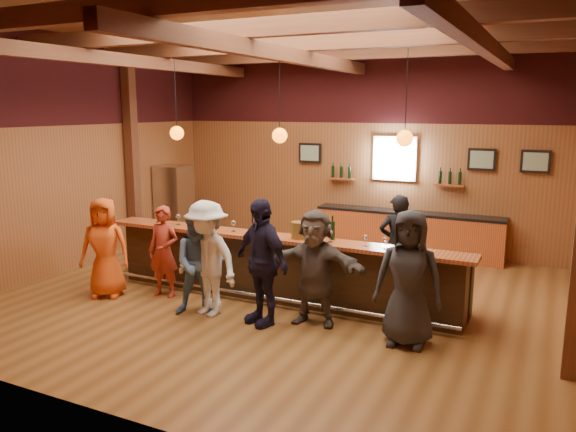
{
  "coord_description": "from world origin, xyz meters",
  "views": [
    {
      "loc": [
        4.02,
        -7.99,
        3.14
      ],
      "look_at": [
        0.0,
        0.3,
        1.35
      ],
      "focal_mm": 35.0,
      "sensor_mm": 36.0,
      "label": 1
    }
  ],
  "objects_px": {
    "customer_orange": "(105,248)",
    "customer_brown": "(315,267)",
    "ice_bucket": "(299,230)",
    "bottle_a": "(317,230)",
    "stainless_fridge": "(175,204)",
    "back_bar_cabinet": "(407,233)",
    "customer_redvest": "(164,252)",
    "customer_white": "(207,259)",
    "customer_denim": "(199,263)",
    "customer_dark": "(409,278)",
    "customer_navy": "(261,262)",
    "bar_counter": "(285,266)",
    "bartender": "(397,244)"
  },
  "relations": [
    {
      "from": "bar_counter",
      "to": "customer_white",
      "type": "bearing_deg",
      "value": -117.82
    },
    {
      "from": "customer_navy",
      "to": "customer_brown",
      "type": "xyz_separation_m",
      "value": [
        0.71,
        0.32,
        -0.08
      ]
    },
    {
      "from": "bar_counter",
      "to": "customer_denim",
      "type": "bearing_deg",
      "value": -122.63
    },
    {
      "from": "customer_white",
      "to": "customer_brown",
      "type": "distance_m",
      "value": 1.65
    },
    {
      "from": "back_bar_cabinet",
      "to": "customer_orange",
      "type": "xyz_separation_m",
      "value": [
        -3.89,
        -4.88,
        0.36
      ]
    },
    {
      "from": "customer_white",
      "to": "back_bar_cabinet",
      "type": "bearing_deg",
      "value": 80.8
    },
    {
      "from": "customer_brown",
      "to": "bottle_a",
      "type": "height_order",
      "value": "customer_brown"
    },
    {
      "from": "customer_brown",
      "to": "bar_counter",
      "type": "bearing_deg",
      "value": 130.69
    },
    {
      "from": "customer_redvest",
      "to": "ice_bucket",
      "type": "height_order",
      "value": "customer_redvest"
    },
    {
      "from": "customer_brown",
      "to": "customer_denim",
      "type": "bearing_deg",
      "value": -172.71
    },
    {
      "from": "customer_white",
      "to": "customer_redvest",
      "type": "bearing_deg",
      "value": 171.96
    },
    {
      "from": "customer_denim",
      "to": "ice_bucket",
      "type": "xyz_separation_m",
      "value": [
        1.23,
        0.96,
        0.44
      ]
    },
    {
      "from": "customer_orange",
      "to": "bar_counter",
      "type": "bearing_deg",
      "value": 1.27
    },
    {
      "from": "customer_dark",
      "to": "bartender",
      "type": "distance_m",
      "value": 2.15
    },
    {
      "from": "customer_redvest",
      "to": "ice_bucket",
      "type": "xyz_separation_m",
      "value": [
        2.23,
        0.55,
        0.47
      ]
    },
    {
      "from": "customer_denim",
      "to": "bartender",
      "type": "distance_m",
      "value": 3.35
    },
    {
      "from": "customer_redvest",
      "to": "customer_brown",
      "type": "relative_size",
      "value": 0.9
    },
    {
      "from": "bar_counter",
      "to": "customer_denim",
      "type": "relative_size",
      "value": 3.92
    },
    {
      "from": "customer_navy",
      "to": "bartender",
      "type": "bearing_deg",
      "value": 81.61
    },
    {
      "from": "stainless_fridge",
      "to": "customer_dark",
      "type": "height_order",
      "value": "customer_dark"
    },
    {
      "from": "back_bar_cabinet",
      "to": "stainless_fridge",
      "type": "distance_m",
      "value": 5.43
    },
    {
      "from": "bar_counter",
      "to": "customer_navy",
      "type": "bearing_deg",
      "value": -79.76
    },
    {
      "from": "stainless_fridge",
      "to": "ice_bucket",
      "type": "distance_m",
      "value": 5.32
    },
    {
      "from": "customer_denim",
      "to": "customer_redvest",
      "type": "bearing_deg",
      "value": 125.25
    },
    {
      "from": "ice_bucket",
      "to": "bottle_a",
      "type": "distance_m",
      "value": 0.29
    },
    {
      "from": "customer_orange",
      "to": "customer_brown",
      "type": "height_order",
      "value": "customer_brown"
    },
    {
      "from": "back_bar_cabinet",
      "to": "customer_redvest",
      "type": "distance_m",
      "value": 5.38
    },
    {
      "from": "customer_denim",
      "to": "customer_white",
      "type": "xyz_separation_m",
      "value": [
        0.14,
        -0.0,
        0.09
      ]
    },
    {
      "from": "customer_navy",
      "to": "customer_dark",
      "type": "bearing_deg",
      "value": 29.16
    },
    {
      "from": "customer_dark",
      "to": "ice_bucket",
      "type": "xyz_separation_m",
      "value": [
        -1.93,
        0.72,
        0.32
      ]
    },
    {
      "from": "ice_bucket",
      "to": "customer_denim",
      "type": "bearing_deg",
      "value": -142.08
    },
    {
      "from": "customer_redvest",
      "to": "ice_bucket",
      "type": "relative_size",
      "value": 5.81
    },
    {
      "from": "bar_counter",
      "to": "customer_redvest",
      "type": "relative_size",
      "value": 4.09
    },
    {
      "from": "bar_counter",
      "to": "customer_dark",
      "type": "bearing_deg",
      "value": -24.2
    },
    {
      "from": "customer_redvest",
      "to": "customer_brown",
      "type": "height_order",
      "value": "customer_brown"
    },
    {
      "from": "customer_denim",
      "to": "bottle_a",
      "type": "xyz_separation_m",
      "value": [
        1.5,
        1.06,
        0.45
      ]
    },
    {
      "from": "stainless_fridge",
      "to": "back_bar_cabinet",
      "type": "bearing_deg",
      "value": 11.93
    },
    {
      "from": "customer_redvest",
      "to": "bartender",
      "type": "bearing_deg",
      "value": 24.01
    },
    {
      "from": "customer_navy",
      "to": "bottle_a",
      "type": "distance_m",
      "value": 1.15
    },
    {
      "from": "customer_denim",
      "to": "bartender",
      "type": "height_order",
      "value": "bartender"
    },
    {
      "from": "customer_redvest",
      "to": "bartender",
      "type": "xyz_separation_m",
      "value": [
        3.47,
        1.86,
        0.08
      ]
    },
    {
      "from": "stainless_fridge",
      "to": "customer_navy",
      "type": "distance_m",
      "value": 5.7
    },
    {
      "from": "customer_dark",
      "to": "ice_bucket",
      "type": "distance_m",
      "value": 2.09
    },
    {
      "from": "bottle_a",
      "to": "stainless_fridge",
      "type": "bearing_deg",
      "value": 150.74
    },
    {
      "from": "customer_brown",
      "to": "ice_bucket",
      "type": "distance_m",
      "value": 0.87
    },
    {
      "from": "stainless_fridge",
      "to": "customer_dark",
      "type": "distance_m",
      "value": 7.34
    },
    {
      "from": "back_bar_cabinet",
      "to": "customer_orange",
      "type": "relative_size",
      "value": 2.38
    },
    {
      "from": "customer_orange",
      "to": "stainless_fridge",
      "type": "bearing_deg",
      "value": 85.99
    },
    {
      "from": "back_bar_cabinet",
      "to": "stainless_fridge",
      "type": "xyz_separation_m",
      "value": [
        -5.3,
        -1.12,
        0.42
      ]
    },
    {
      "from": "stainless_fridge",
      "to": "ice_bucket",
      "type": "xyz_separation_m",
      "value": [
        4.52,
        -2.78,
        0.34
      ]
    }
  ]
}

